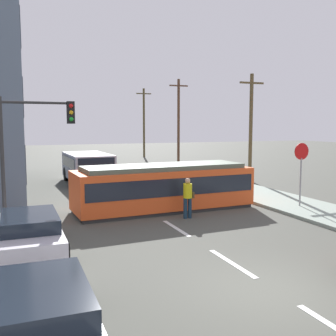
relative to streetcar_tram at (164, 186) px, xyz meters
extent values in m
plane|color=#4B4C44|center=(-0.75, 0.76, -1.06)|extent=(120.00, 120.00, 0.00)
cube|color=gray|center=(6.05, -3.24, -0.99)|extent=(3.20, 36.00, 0.14)
cube|color=silver|center=(-0.75, -7.24, -1.06)|extent=(0.16, 2.40, 0.01)
cube|color=silver|center=(-0.75, -3.24, -1.06)|extent=(0.16, 2.40, 0.01)
cube|color=silver|center=(-0.75, 6.00, -1.06)|extent=(0.16, 2.40, 0.01)
cube|color=silver|center=(-0.75, 12.00, -1.06)|extent=(0.16, 2.40, 0.01)
cube|color=#2D3847|center=(-5.76, 10.10, 0.86)|extent=(0.06, 13.41, 1.92)
cube|color=#2D3847|center=(-5.76, 10.10, 4.06)|extent=(0.06, 13.41, 1.92)
cube|color=#2D3847|center=(-5.76, 10.10, 7.26)|extent=(0.06, 13.41, 1.92)
cube|color=#EE5522|center=(0.00, 0.00, -0.06)|extent=(8.17, 2.87, 1.71)
cube|color=#2D2D2D|center=(0.00, 0.00, -0.99)|extent=(8.00, 2.74, 0.15)
cube|color=#526251|center=(0.00, 0.00, 0.89)|extent=(7.35, 2.46, 0.20)
cube|color=#1E232D|center=(0.00, 0.00, 0.14)|extent=(7.85, 2.90, 0.75)
cube|color=#B2AEBB|center=(-1.71, 9.65, 0.06)|extent=(2.68, 5.27, 1.64)
cube|color=black|center=(-1.62, 7.10, 0.30)|extent=(2.25, 0.20, 0.99)
cube|color=black|center=(-1.71, 9.65, 0.35)|extent=(2.69, 4.49, 0.66)
cylinder|color=black|center=(-1.65, 7.99, -0.61)|extent=(2.58, 0.99, 0.90)
cylinder|color=black|center=(-1.77, 11.30, -0.61)|extent=(2.58, 0.99, 0.90)
cylinder|color=#183144|center=(0.20, -1.93, -0.64)|extent=(0.16, 0.16, 0.85)
cylinder|color=#183144|center=(0.40, -1.93, -0.64)|extent=(0.16, 0.16, 0.85)
cylinder|color=yellow|center=(0.30, -1.93, 0.09)|extent=(0.36, 0.36, 0.60)
sphere|color=tan|center=(0.30, -1.93, 0.50)|extent=(0.22, 0.22, 0.22)
cube|color=#4C4025|center=(0.52, -1.88, -0.11)|extent=(0.19, 0.22, 0.24)
cube|color=silver|center=(-6.05, -9.68, -0.55)|extent=(1.88, 4.47, 0.55)
cube|color=black|center=(-6.06, -9.83, -0.07)|extent=(1.72, 2.47, 0.40)
cylinder|color=black|center=(-5.12, -8.35, -0.74)|extent=(0.23, 0.64, 0.64)
cube|color=silver|center=(-5.93, -4.02, -0.55)|extent=(1.74, 4.49, 0.55)
cube|color=black|center=(-5.93, -4.17, -0.07)|extent=(1.60, 2.47, 0.40)
cylinder|color=black|center=(-6.80, -2.67, -0.74)|extent=(0.22, 0.64, 0.64)
cylinder|color=black|center=(-5.06, -2.68, -0.74)|extent=(0.22, 0.64, 0.64)
cylinder|color=black|center=(-5.07, -5.37, -0.74)|extent=(0.22, 0.64, 0.64)
cylinder|color=gray|center=(5.86, -2.14, 0.18)|extent=(0.07, 0.07, 2.20)
cylinder|color=red|center=(5.86, -2.14, 1.58)|extent=(0.76, 0.04, 0.76)
cylinder|color=#333333|center=(-6.67, -1.07, 1.36)|extent=(0.14, 0.14, 4.85)
cylinder|color=#333333|center=(-5.44, -1.07, 3.59)|extent=(2.47, 0.10, 0.10)
cube|color=black|center=(-4.20, -1.07, 3.24)|extent=(0.28, 0.24, 0.84)
sphere|color=red|center=(-4.20, -1.20, 3.49)|extent=(0.16, 0.16, 0.16)
sphere|color=gold|center=(-4.20, -1.20, 3.24)|extent=(0.16, 0.16, 0.16)
sphere|color=green|center=(-4.20, -1.20, 2.99)|extent=(0.16, 0.16, 0.16)
cylinder|color=brown|center=(8.64, 6.20, 2.53)|extent=(0.24, 0.24, 7.19)
cube|color=brown|center=(8.64, 6.20, 5.53)|extent=(1.80, 0.12, 0.12)
cylinder|color=brown|center=(8.15, 17.40, 2.93)|extent=(0.24, 0.24, 7.99)
cube|color=brown|center=(8.15, 17.40, 6.33)|extent=(1.80, 0.12, 0.12)
cylinder|color=#4E4225|center=(8.17, 27.75, 2.94)|extent=(0.24, 0.24, 8.01)
cube|color=#4E4225|center=(8.17, 27.75, 6.35)|extent=(1.80, 0.12, 0.12)
camera|label=1|loc=(-6.34, -16.49, 2.79)|focal=42.23mm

